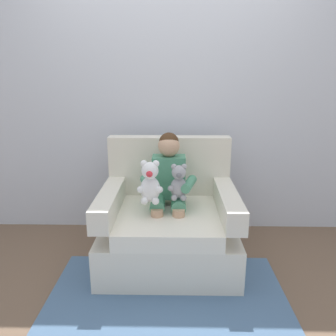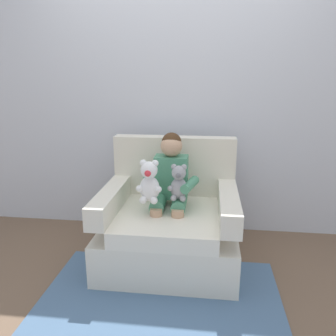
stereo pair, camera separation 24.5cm
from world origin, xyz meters
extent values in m
plane|color=brown|center=(0.00, 0.00, 0.00)|extent=(8.00, 8.00, 0.00)
cube|color=silver|center=(0.00, 0.71, 1.30)|extent=(6.00, 0.10, 2.60)
cube|color=slate|center=(0.00, -0.70, 0.01)|extent=(1.60, 1.47, 0.01)
cube|color=silver|center=(0.00, 0.00, 0.16)|extent=(1.04, 0.92, 0.32)
cube|color=white|center=(0.00, -0.07, 0.38)|extent=(0.76, 0.78, 0.12)
cube|color=silver|center=(0.00, 0.39, 0.70)|extent=(1.04, 0.14, 0.50)
cube|color=silver|center=(-0.45, -0.07, 0.53)|extent=(0.14, 0.78, 0.17)
cube|color=silver|center=(0.45, -0.07, 0.53)|extent=(0.14, 0.78, 0.17)
cube|color=#4C9370|center=(0.00, 0.14, 0.67)|extent=(0.26, 0.16, 0.34)
sphere|color=tan|center=(0.00, 0.14, 0.92)|extent=(0.17, 0.17, 0.17)
sphere|color=#472D19|center=(0.00, 0.15, 0.95)|extent=(0.16, 0.16, 0.16)
cylinder|color=#4C9370|center=(-0.08, 0.01, 0.50)|extent=(0.11, 0.26, 0.11)
cylinder|color=tan|center=(-0.08, -0.12, 0.35)|extent=(0.09, 0.09, 0.30)
cylinder|color=#4C9370|center=(0.08, 0.01, 0.50)|extent=(0.11, 0.26, 0.11)
cylinder|color=tan|center=(0.08, -0.12, 0.35)|extent=(0.09, 0.09, 0.30)
cylinder|color=#4C9370|center=(-0.16, 0.02, 0.65)|extent=(0.13, 0.27, 0.07)
cylinder|color=#4C9370|center=(0.16, 0.02, 0.65)|extent=(0.13, 0.27, 0.07)
ellipsoid|color=#9E9EA3|center=(0.08, -0.04, 0.64)|extent=(0.13, 0.11, 0.16)
sphere|color=#9E9EA3|center=(0.08, -0.05, 0.76)|extent=(0.11, 0.11, 0.11)
sphere|color=slate|center=(0.08, -0.10, 0.75)|extent=(0.04, 0.04, 0.04)
sphere|color=#9E9EA3|center=(0.04, -0.05, 0.80)|extent=(0.04, 0.04, 0.04)
sphere|color=#9E9EA3|center=(0.02, -0.07, 0.64)|extent=(0.04, 0.04, 0.04)
sphere|color=#9E9EA3|center=(0.04, -0.09, 0.58)|extent=(0.05, 0.05, 0.05)
sphere|color=#9E9EA3|center=(0.11, -0.05, 0.80)|extent=(0.04, 0.04, 0.04)
sphere|color=#9E9EA3|center=(0.14, -0.07, 0.64)|extent=(0.04, 0.04, 0.04)
sphere|color=#9E9EA3|center=(0.11, -0.09, 0.58)|extent=(0.05, 0.05, 0.05)
ellipsoid|color=white|center=(-0.13, -0.11, 0.65)|extent=(0.15, 0.12, 0.19)
sphere|color=white|center=(-0.13, -0.12, 0.79)|extent=(0.12, 0.12, 0.12)
sphere|color=#DB333D|center=(-0.13, -0.18, 0.79)|extent=(0.05, 0.05, 0.05)
sphere|color=white|center=(-0.17, -0.11, 0.84)|extent=(0.05, 0.05, 0.05)
sphere|color=white|center=(-0.20, -0.15, 0.66)|extent=(0.05, 0.05, 0.05)
sphere|color=white|center=(-0.17, -0.16, 0.58)|extent=(0.05, 0.05, 0.05)
sphere|color=white|center=(-0.09, -0.11, 0.84)|extent=(0.05, 0.05, 0.05)
sphere|color=white|center=(-0.06, -0.15, 0.66)|extent=(0.05, 0.05, 0.05)
sphere|color=white|center=(-0.09, -0.16, 0.58)|extent=(0.05, 0.05, 0.05)
camera|label=1|loc=(0.04, -2.42, 1.45)|focal=35.86mm
camera|label=2|loc=(0.29, -2.40, 1.45)|focal=35.86mm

